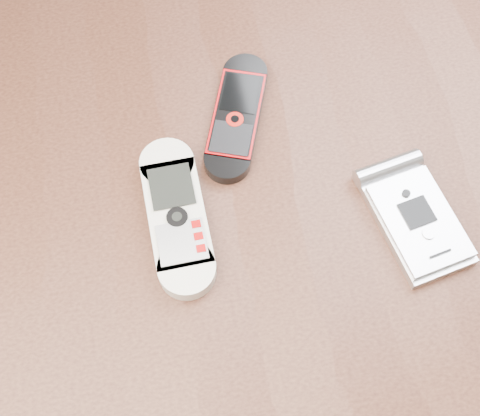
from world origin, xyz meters
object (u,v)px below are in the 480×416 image
Objects in this scene: nokia_black_red at (237,116)px; motorola_razr at (417,220)px; nokia_white at (177,215)px; table at (235,258)px.

motorola_razr is at bearing -24.83° from nokia_black_red.
motorola_razr is (0.20, -0.04, 0.00)m from nokia_white.
nokia_black_red is (0.02, 0.10, 0.11)m from table.
table is 0.19m from motorola_razr.
nokia_white is at bearing 175.87° from table.
table is 0.15m from nokia_black_red.
table is at bearing -5.76° from nokia_white.
nokia_black_red is at bearing 123.67° from motorola_razr.
table is 8.00× the size of nokia_white.
table is 10.08× the size of motorola_razr.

